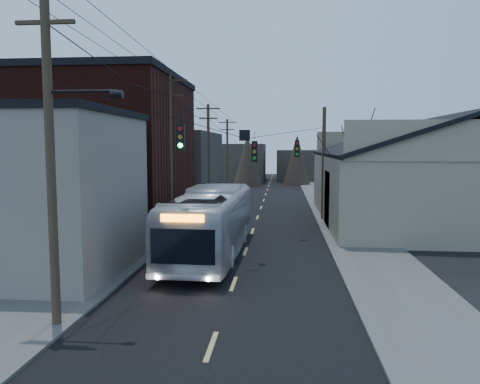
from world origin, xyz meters
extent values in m
plane|color=black|center=(0.00, 0.00, 0.00)|extent=(160.00, 160.00, 0.00)
cube|color=black|center=(0.00, 30.00, 0.01)|extent=(9.00, 110.00, 0.02)
cube|color=#474744|center=(-6.50, 30.00, 0.06)|extent=(4.00, 110.00, 0.12)
cube|color=#474744|center=(6.50, 30.00, 0.06)|extent=(4.00, 110.00, 0.12)
cube|color=slate|center=(-9.00, 9.00, 3.50)|extent=(8.00, 8.00, 7.00)
cube|color=black|center=(-10.00, 20.00, 5.00)|extent=(10.00, 12.00, 10.00)
cube|color=#342F29|center=(-9.50, 36.00, 3.50)|extent=(9.00, 14.00, 7.00)
cube|color=gray|center=(13.00, 25.00, 2.50)|extent=(16.00, 20.00, 5.00)
cube|color=black|center=(9.00, 25.00, 6.30)|extent=(8.16, 20.60, 2.86)
cube|color=#342F29|center=(-6.00, 65.00, 3.00)|extent=(10.00, 12.00, 6.00)
cube|color=#342F29|center=(7.00, 70.00, 2.50)|extent=(12.00, 14.00, 5.00)
cone|color=black|center=(6.50, 20.00, 3.60)|extent=(0.40, 0.40, 7.20)
cylinder|color=#382B1E|center=(-5.00, 3.00, 5.25)|extent=(0.28, 0.28, 10.50)
cylinder|color=#382B1E|center=(-5.00, 18.00, 5.00)|extent=(0.28, 0.28, 10.00)
cube|color=#382B1E|center=(-5.00, 18.00, 9.60)|extent=(2.20, 0.12, 0.12)
cylinder|color=#382B1E|center=(-5.00, 33.00, 4.75)|extent=(0.28, 0.28, 9.50)
cube|color=#382B1E|center=(-5.00, 33.00, 9.10)|extent=(2.20, 0.12, 0.12)
cylinder|color=#382B1E|center=(-5.00, 48.00, 4.50)|extent=(0.28, 0.28, 9.00)
cube|color=#382B1E|center=(-5.00, 48.00, 8.60)|extent=(2.20, 0.12, 0.12)
cylinder|color=#382B1E|center=(5.00, 25.00, 4.25)|extent=(0.28, 0.28, 8.50)
cube|color=black|center=(-2.00, 7.50, 5.95)|extent=(0.28, 0.20, 1.00)
cube|color=black|center=(0.60, 12.00, 5.35)|extent=(0.28, 0.20, 1.00)
cube|color=black|center=(2.80, 18.00, 5.45)|extent=(0.28, 0.20, 1.00)
imported|color=silver|center=(-1.67, 12.89, 1.73)|extent=(3.22, 12.49, 3.46)
imported|color=#94959B|center=(-3.00, 34.84, 0.79)|extent=(1.96, 4.89, 1.58)
camera|label=1|loc=(1.95, -10.47, 5.59)|focal=35.00mm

